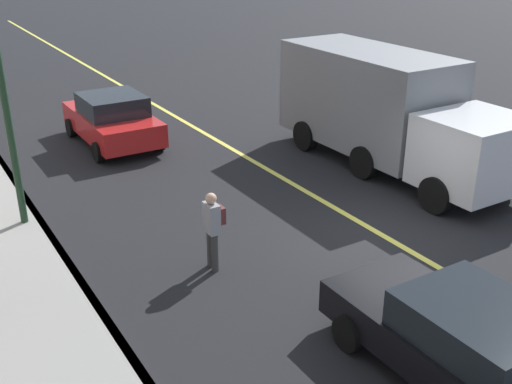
# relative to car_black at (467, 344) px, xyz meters

# --- Properties ---
(ground) EXTENTS (200.00, 200.00, 0.00)m
(ground) POSITION_rel_car_black_xyz_m (4.17, -2.30, -0.74)
(ground) COLOR black
(sidewalk_slab) EXTENTS (80.00, 2.97, 0.15)m
(sidewalk_slab) POSITION_rel_car_black_xyz_m (4.17, 5.41, -0.66)
(sidewalk_slab) COLOR gray
(sidewalk_slab) RESTS_ON ground
(curb_edge) EXTENTS (80.00, 0.16, 0.15)m
(curb_edge) POSITION_rel_car_black_xyz_m (4.17, 4.01, -0.66)
(curb_edge) COLOR slate
(curb_edge) RESTS_ON ground
(lane_stripe_center) EXTENTS (80.00, 0.16, 0.01)m
(lane_stripe_center) POSITION_rel_car_black_xyz_m (4.17, -2.30, -0.73)
(lane_stripe_center) COLOR #D8CC4C
(lane_stripe_center) RESTS_ON ground
(car_black) EXTENTS (4.52, 2.01, 1.44)m
(car_black) POSITION_rel_car_black_xyz_m (0.00, 0.00, 0.00)
(car_black) COLOR black
(car_black) RESTS_ON ground
(car_red) EXTENTS (4.16, 2.10, 1.59)m
(car_red) POSITION_rel_car_black_xyz_m (13.38, 0.59, 0.06)
(car_red) COLOR red
(car_red) RESTS_ON ground
(truck_gray) EXTENTS (7.71, 2.54, 3.13)m
(truck_gray) POSITION_rel_car_black_xyz_m (7.60, -5.31, 0.92)
(truck_gray) COLOR silver
(truck_gray) RESTS_ON ground
(pedestrian_with_backpack) EXTENTS (0.40, 0.37, 1.63)m
(pedestrian_with_backpack) POSITION_rel_car_black_xyz_m (4.94, 1.53, 0.21)
(pedestrian_with_backpack) COLOR #383838
(pedestrian_with_backpack) RESTS_ON ground
(traffic_light_mast) EXTENTS (0.28, 3.37, 6.45)m
(traffic_light_mast) POSITION_rel_car_black_xyz_m (8.77, 3.17, 3.61)
(traffic_light_mast) COLOR #1E3823
(traffic_light_mast) RESTS_ON ground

